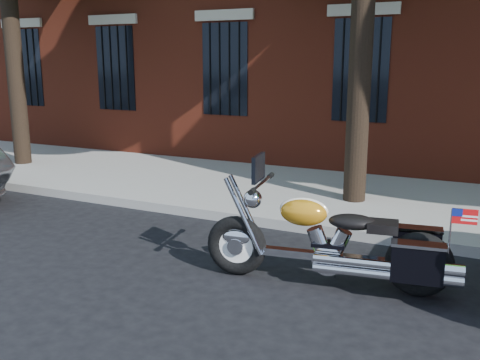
% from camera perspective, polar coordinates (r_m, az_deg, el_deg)
% --- Properties ---
extents(ground, '(120.00, 120.00, 0.00)m').
position_cam_1_polar(ground, '(6.59, 1.49, -8.73)').
color(ground, black).
rests_on(ground, ground).
extents(curb, '(40.00, 0.16, 0.15)m').
position_cam_1_polar(curb, '(7.78, 5.70, -4.82)').
color(curb, gray).
rests_on(curb, ground).
extents(sidewalk, '(40.00, 3.60, 0.15)m').
position_cam_1_polar(sidewalk, '(9.50, 9.63, -1.70)').
color(sidewalk, gray).
rests_on(sidewalk, ground).
extents(motorcycle, '(2.81, 1.04, 1.40)m').
position_cam_1_polar(motorcycle, '(5.84, 10.31, -6.85)').
color(motorcycle, black).
rests_on(motorcycle, ground).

